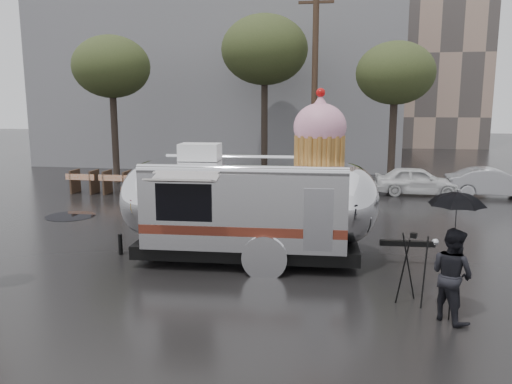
# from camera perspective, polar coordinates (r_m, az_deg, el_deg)

# --- Properties ---
(ground) EXTENTS (120.00, 120.00, 0.00)m
(ground) POSITION_cam_1_polar(r_m,az_deg,el_deg) (11.06, -11.50, -10.27)
(ground) COLOR black
(ground) RESTS_ON ground
(puddles) EXTENTS (7.89, 4.21, 0.01)m
(puddles) POSITION_cam_1_polar(r_m,az_deg,el_deg) (15.62, -12.14, -4.25)
(puddles) COLOR black
(puddles) RESTS_ON ground
(grey_building) EXTENTS (22.00, 12.00, 13.00)m
(grey_building) POSITION_cam_1_polar(r_m,az_deg,el_deg) (34.65, -3.37, 14.50)
(grey_building) COLOR slate
(grey_building) RESTS_ON ground
(utility_pole) EXTENTS (1.60, 0.28, 9.00)m
(utility_pole) POSITION_cam_1_polar(r_m,az_deg,el_deg) (23.69, 6.71, 11.96)
(utility_pole) COLOR #473323
(utility_pole) RESTS_ON ground
(tree_left) EXTENTS (3.64, 3.64, 6.95)m
(tree_left) POSITION_cam_1_polar(r_m,az_deg,el_deg) (25.17, -16.19, 13.50)
(tree_left) COLOR #382D26
(tree_left) RESTS_ON ground
(tree_mid) EXTENTS (4.20, 4.20, 8.03)m
(tree_mid) POSITION_cam_1_polar(r_m,az_deg,el_deg) (25.06, 0.99, 15.86)
(tree_mid) COLOR #382D26
(tree_mid) RESTS_ON ground
(tree_right) EXTENTS (3.36, 3.36, 6.42)m
(tree_right) POSITION_cam_1_polar(r_m,az_deg,el_deg) (22.76, 15.64, 12.85)
(tree_right) COLOR #382D26
(tree_right) RESTS_ON ground
(barricade_row) EXTENTS (4.30, 0.80, 1.00)m
(barricade_row) POSITION_cam_1_polar(r_m,az_deg,el_deg) (22.00, -15.61, 1.11)
(barricade_row) COLOR #473323
(barricade_row) RESTS_ON ground
(airstream_trailer) EXTENTS (7.89, 3.25, 4.25)m
(airstream_trailer) POSITION_cam_1_polar(r_m,az_deg,el_deg) (12.11, -0.47, -0.96)
(airstream_trailer) COLOR silver
(airstream_trailer) RESTS_ON ground
(person_right) EXTENTS (0.85, 0.91, 1.68)m
(person_right) POSITION_cam_1_polar(r_m,az_deg,el_deg) (9.53, 21.47, -8.78)
(person_right) COLOR black
(person_right) RESTS_ON ground
(umbrella_black) EXTENTS (1.18, 1.18, 2.35)m
(umbrella_black) POSITION_cam_1_polar(r_m,az_deg,el_deg) (9.24, 21.91, -2.24)
(umbrella_black) COLOR black
(umbrella_black) RESTS_ON ground
(tripod) EXTENTS (0.58, 0.55, 1.41)m
(tripod) POSITION_cam_1_polar(r_m,az_deg,el_deg) (10.05, 17.42, -7.71)
(tripod) COLOR black
(tripod) RESTS_ON ground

